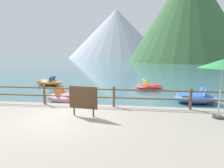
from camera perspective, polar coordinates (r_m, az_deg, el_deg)
ground_plane at (r=47.02m, az=4.13°, el=5.75°), size 200.00×200.00×0.00m
promenade_dock at (r=6.00m, az=-21.39°, el=-17.60°), size 28.00×8.00×0.40m
dock_railing at (r=9.02m, az=-10.23°, el=-2.88°), size 23.92×0.12×0.95m
sign_board at (r=7.41m, az=-8.74°, el=-4.25°), size 1.17×0.22×1.19m
beach_umbrella at (r=8.01m, az=30.64°, el=5.12°), size 1.70×1.70×2.24m
pedal_boat_0 at (r=11.26m, az=-14.08°, el=-4.14°), size 2.54×1.73×0.88m
pedal_boat_1 at (r=11.91m, az=24.08°, el=-3.87°), size 2.51×1.42×0.90m
pedal_boat_2 at (r=15.18m, az=11.30°, el=-0.82°), size 2.45×1.74×0.80m
pedal_boat_3 at (r=17.89m, az=-18.66°, el=0.47°), size 2.73×1.59×0.84m
cliff_headland at (r=76.60m, az=20.94°, el=18.62°), size 41.50×41.50×34.30m
distant_peak at (r=131.41m, az=1.28°, el=15.00°), size 64.20×64.20×32.10m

